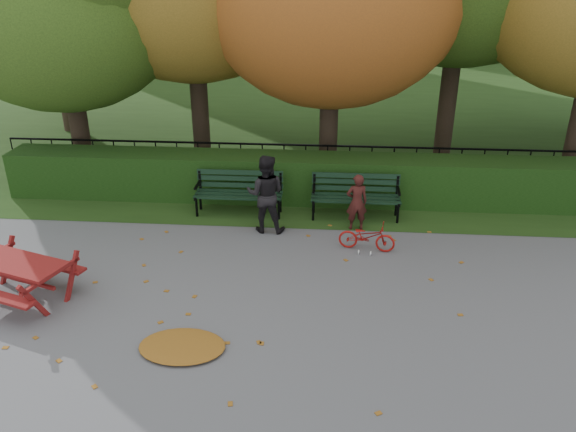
# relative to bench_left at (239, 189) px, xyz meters

# --- Properties ---
(ground) EXTENTS (90.00, 90.00, 0.00)m
(ground) POSITION_rel_bench_left_xyz_m (1.30, -3.70, -0.52)
(ground) COLOR slate
(ground) RESTS_ON ground
(grass_strip) EXTENTS (90.00, 90.00, 0.00)m
(grass_strip) POSITION_rel_bench_left_xyz_m (1.30, 10.30, -0.51)
(grass_strip) COLOR #1E3912
(grass_strip) RESTS_ON ground
(hedge) EXTENTS (13.00, 0.90, 1.00)m
(hedge) POSITION_rel_bench_left_xyz_m (1.30, 0.80, -0.02)
(hedge) COLOR black
(hedge) RESTS_ON ground
(iron_fence) EXTENTS (14.00, 0.04, 1.02)m
(iron_fence) POSITION_rel_bench_left_xyz_m (1.30, 1.60, 0.02)
(iron_fence) COLOR black
(iron_fence) RESTS_ON ground
(bench_left) EXTENTS (1.80, 0.57, 0.88)m
(bench_left) POSITION_rel_bench_left_xyz_m (0.00, 0.00, 0.00)
(bench_left) COLOR black
(bench_left) RESTS_ON ground
(bench_right) EXTENTS (1.80, 0.57, 0.88)m
(bench_right) POSITION_rel_bench_left_xyz_m (2.40, 0.00, 0.00)
(bench_right) COLOR black
(bench_right) RESTS_ON ground
(picnic_table) EXTENTS (1.87, 1.68, 0.76)m
(picnic_table) POSITION_rel_bench_left_xyz_m (-2.88, -3.52, -0.00)
(picnic_table) COLOR maroon
(picnic_table) RESTS_ON ground
(leaf_pile) EXTENTS (1.29, 0.97, 0.08)m
(leaf_pile) POSITION_rel_bench_left_xyz_m (-0.09, -4.56, -0.48)
(leaf_pile) COLOR brown
(leaf_pile) RESTS_ON ground
(leaf_scatter) EXTENTS (9.00, 5.70, 0.01)m
(leaf_scatter) POSITION_rel_bench_left_xyz_m (1.30, -3.40, -0.51)
(leaf_scatter) COLOR brown
(leaf_scatter) RESTS_ON ground
(child) EXTENTS (0.45, 0.33, 1.14)m
(child) POSITION_rel_bench_left_xyz_m (2.40, -0.61, 0.05)
(child) COLOR #3E1714
(child) RESTS_ON ground
(adult) EXTENTS (0.77, 0.62, 1.54)m
(adult) POSITION_rel_bench_left_xyz_m (0.65, -0.80, 0.25)
(adult) COLOR black
(adult) RESTS_ON ground
(bicycle) EXTENTS (1.07, 0.52, 0.54)m
(bicycle) POSITION_rel_bench_left_xyz_m (2.57, -1.47, -0.25)
(bicycle) COLOR #A0130E
(bicycle) RESTS_ON ground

